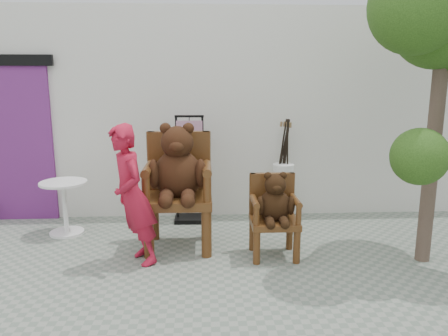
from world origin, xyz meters
name	(u,v)px	position (x,y,z in m)	size (l,w,h in m)	color
ground_plane	(235,303)	(0.00, 0.00, 0.00)	(60.00, 60.00, 0.00)	gray
back_wall	(220,112)	(0.00, 3.10, 1.50)	(9.00, 1.00, 3.00)	silver
doorway	(9,139)	(-3.00, 2.58, 1.16)	(1.40, 0.11, 2.33)	#6A246E
chair_big	(178,176)	(-0.58, 1.40, 0.88)	(0.79, 0.80, 1.52)	#43250E
chair_small	(274,207)	(0.52, 1.06, 0.59)	(0.54, 0.53, 1.00)	#43250E
person	(133,196)	(-1.04, 0.92, 0.78)	(0.57, 0.37, 1.55)	#AA142D
cafe_table	(65,201)	(-2.09, 1.91, 0.44)	(0.60, 0.60, 0.70)	white
display_stand	(190,181)	(-0.46, 2.35, 0.58)	(0.46, 0.36, 1.51)	black
stool_bucket	(283,176)	(0.86, 2.35, 0.64)	(0.32, 0.32, 1.45)	white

